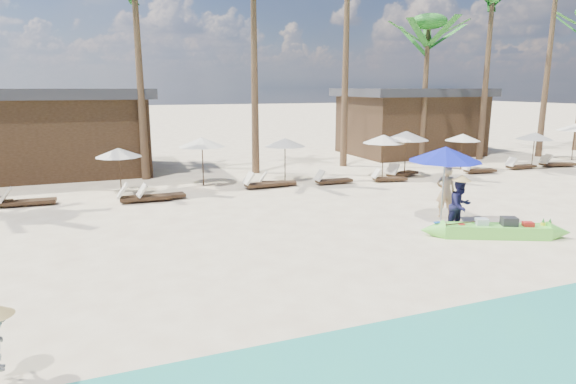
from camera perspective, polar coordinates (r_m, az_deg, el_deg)
name	(u,v)px	position (r m, az deg, el deg)	size (l,w,h in m)	color
ground	(345,272)	(11.80, 6.76, -9.39)	(240.00, 240.00, 0.00)	#FFEABC
green_canoe	(495,230)	(15.52, 23.33, -4.21)	(4.57, 2.31, 0.62)	#6CE646
tourist	(446,192)	(17.18, 18.18, 0.03)	(0.64, 0.42, 1.77)	tan
vendor_green	(460,206)	(15.48, 19.70, -1.55)	(0.81, 0.63, 1.67)	#131335
blue_umbrella	(445,154)	(16.19, 18.14, 4.29)	(2.33, 2.33, 2.51)	#99999E
resort_parasol_4	(119,152)	(20.94, -19.45, 4.44)	(1.88, 1.88, 1.94)	#3B2718
lounger_4_left	(26,200)	(20.50, -28.64, -0.89)	(1.88, 0.64, 0.63)	#3B2718
lounger_4_right	(141,196)	(19.46, -16.98, -0.50)	(2.02, 0.71, 0.68)	#3B2718
resort_parasol_5	(202,142)	(21.93, -10.16, 5.85)	(2.12, 2.12, 2.18)	#3B2718
lounger_5_left	(159,195)	(19.55, -15.06, -0.38)	(1.88, 0.74, 0.62)	#3B2718
resort_parasol_6	(285,142)	(22.73, -0.36, 5.92)	(1.98, 1.98, 2.04)	#3B2718
lounger_6_left	(263,183)	(21.23, -2.96, 1.06)	(2.00, 0.69, 0.67)	#3B2718
lounger_6_right	(276,182)	(21.72, -1.43, 1.23)	(1.75, 1.00, 0.57)	#3B2718
resort_parasol_7	(384,139)	(23.89, 11.27, 6.19)	(2.06, 2.06, 2.12)	#3B2718
lounger_7_left	(332,180)	(22.19, 5.18, 1.45)	(1.78, 0.56, 0.61)	#3B2718
lounger_7_right	(387,178)	(23.16, 11.71, 1.66)	(1.72, 0.83, 0.56)	#3B2718
resort_parasol_8	(406,136)	(24.35, 13.85, 6.51)	(2.21, 2.21, 2.28)	#3B2718
lounger_8_left	(401,173)	(24.48, 13.22, 2.23)	(2.00, 1.16, 0.65)	#3B2718
resort_parasol_9	(463,137)	(27.60, 20.00, 6.11)	(1.87, 1.87, 1.93)	#3B2718
lounger_9_left	(478,170)	(26.76, 21.60, 2.48)	(1.78, 0.74, 0.59)	#3B2718
lounger_9_right	(519,166)	(29.07, 25.74, 2.84)	(1.76, 0.57, 0.59)	#3B2718
resort_parasol_10	(535,136)	(29.48, 27.21, 5.93)	(1.92, 1.92, 1.98)	#3B2718
lounger_10_left	(552,163)	(30.98, 28.80, 3.02)	(1.69, 0.76, 0.55)	#3B2718
lounger_10_right	(557,163)	(30.87, 29.27, 3.00)	(2.00, 1.07, 0.65)	#3B2718
resort_parasol_11	(576,127)	(34.24, 30.93, 6.62)	(2.17, 2.17, 2.23)	#3B2718
palm_6	(428,40)	(30.30, 16.25, 16.91)	(2.08, 2.08, 8.51)	brown
palm_7	(492,6)	(32.26, 23.04, 19.61)	(2.08, 2.08, 11.08)	brown
pavilion_west	(42,131)	(27.39, -27.10, 6.42)	(10.80, 6.60, 4.30)	#3B2718
pavilion_east	(410,121)	(33.34, 14.24, 8.18)	(8.80, 6.60, 4.30)	#3B2718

